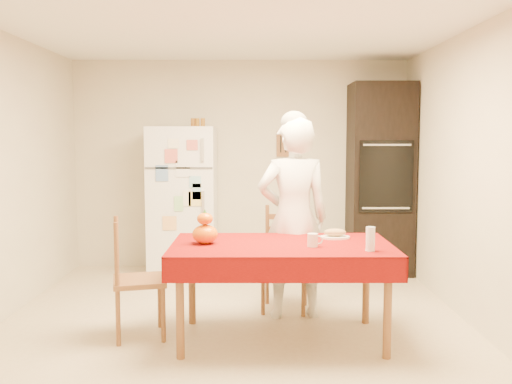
{
  "coord_description": "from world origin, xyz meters",
  "views": [
    {
      "loc": [
        0.17,
        -4.66,
        1.58
      ],
      "look_at": [
        0.19,
        0.2,
        1.12
      ],
      "focal_mm": 40.0,
      "sensor_mm": 36.0,
      "label": 1
    }
  ],
  "objects_px": {
    "seated_woman": "(293,218)",
    "pumpkin_lower": "(205,234)",
    "coffee_mug": "(313,240)",
    "wine_glass": "(370,239)",
    "refrigerator": "(183,201)",
    "oven_cabinet": "(380,179)",
    "bread_plate": "(335,237)",
    "chair_left": "(131,274)",
    "dining_table": "(281,253)",
    "chair_far": "(285,254)"
  },
  "relations": [
    {
      "from": "dining_table",
      "to": "pumpkin_lower",
      "type": "relative_size",
      "value": 8.56
    },
    {
      "from": "refrigerator",
      "to": "seated_woman",
      "type": "distance_m",
      "value": 1.98
    },
    {
      "from": "pumpkin_lower",
      "to": "chair_left",
      "type": "bearing_deg",
      "value": 174.61
    },
    {
      "from": "seated_woman",
      "to": "wine_glass",
      "type": "relative_size",
      "value": 9.95
    },
    {
      "from": "chair_far",
      "to": "bread_plate",
      "type": "distance_m",
      "value": 0.75
    },
    {
      "from": "dining_table",
      "to": "bread_plate",
      "type": "distance_m",
      "value": 0.51
    },
    {
      "from": "chair_far",
      "to": "pumpkin_lower",
      "type": "bearing_deg",
      "value": -121.34
    },
    {
      "from": "coffee_mug",
      "to": "chair_left",
      "type": "bearing_deg",
      "value": 172.68
    },
    {
      "from": "seated_woman",
      "to": "bread_plate",
      "type": "bearing_deg",
      "value": 124.21
    },
    {
      "from": "chair_far",
      "to": "wine_glass",
      "type": "xyz_separation_m",
      "value": [
        0.55,
        -1.11,
        0.34
      ]
    },
    {
      "from": "chair_left",
      "to": "seated_woman",
      "type": "bearing_deg",
      "value": -81.93
    },
    {
      "from": "seated_woman",
      "to": "pumpkin_lower",
      "type": "distance_m",
      "value": 0.93
    },
    {
      "from": "dining_table",
      "to": "pumpkin_lower",
      "type": "height_order",
      "value": "pumpkin_lower"
    },
    {
      "from": "oven_cabinet",
      "to": "dining_table",
      "type": "height_order",
      "value": "oven_cabinet"
    },
    {
      "from": "chair_left",
      "to": "bread_plate",
      "type": "height_order",
      "value": "chair_left"
    },
    {
      "from": "seated_woman",
      "to": "bread_plate",
      "type": "xyz_separation_m",
      "value": [
        0.32,
        -0.35,
        -0.1
      ]
    },
    {
      "from": "seated_woman",
      "to": "coffee_mug",
      "type": "distance_m",
      "value": 0.71
    },
    {
      "from": "pumpkin_lower",
      "to": "dining_table",
      "type": "bearing_deg",
      "value": -0.51
    },
    {
      "from": "refrigerator",
      "to": "chair_left",
      "type": "relative_size",
      "value": 1.79
    },
    {
      "from": "chair_left",
      "to": "seated_woman",
      "type": "distance_m",
      "value": 1.46
    },
    {
      "from": "oven_cabinet",
      "to": "dining_table",
      "type": "relative_size",
      "value": 1.29
    },
    {
      "from": "seated_woman",
      "to": "pumpkin_lower",
      "type": "bearing_deg",
      "value": 31.02
    },
    {
      "from": "refrigerator",
      "to": "oven_cabinet",
      "type": "height_order",
      "value": "oven_cabinet"
    },
    {
      "from": "bread_plate",
      "to": "pumpkin_lower",
      "type": "bearing_deg",
      "value": -167.69
    },
    {
      "from": "oven_cabinet",
      "to": "chair_left",
      "type": "xyz_separation_m",
      "value": [
        -2.43,
        -2.18,
        -0.59
      ]
    },
    {
      "from": "coffee_mug",
      "to": "seated_woman",
      "type": "bearing_deg",
      "value": 97.78
    },
    {
      "from": "seated_woman",
      "to": "bread_plate",
      "type": "distance_m",
      "value": 0.48
    },
    {
      "from": "seated_woman",
      "to": "dining_table",
      "type": "bearing_deg",
      "value": 69.63
    },
    {
      "from": "chair_left",
      "to": "seated_woman",
      "type": "height_order",
      "value": "seated_woman"
    },
    {
      "from": "wine_glass",
      "to": "chair_left",
      "type": "bearing_deg",
      "value": 169.32
    },
    {
      "from": "chair_left",
      "to": "dining_table",
      "type": "bearing_deg",
      "value": -106.55
    },
    {
      "from": "coffee_mug",
      "to": "wine_glass",
      "type": "distance_m",
      "value": 0.43
    },
    {
      "from": "seated_woman",
      "to": "coffee_mug",
      "type": "relative_size",
      "value": 17.51
    },
    {
      "from": "wine_glass",
      "to": "bread_plate",
      "type": "height_order",
      "value": "wine_glass"
    },
    {
      "from": "bread_plate",
      "to": "refrigerator",
      "type": "bearing_deg",
      "value": 127.05
    },
    {
      "from": "pumpkin_lower",
      "to": "bread_plate",
      "type": "distance_m",
      "value": 1.07
    },
    {
      "from": "pumpkin_lower",
      "to": "wine_glass",
      "type": "bearing_deg",
      "value": -13.19
    },
    {
      "from": "coffee_mug",
      "to": "dining_table",
      "type": "bearing_deg",
      "value": 152.23
    },
    {
      "from": "chair_left",
      "to": "bread_plate",
      "type": "bearing_deg",
      "value": -97.62
    },
    {
      "from": "chair_far",
      "to": "coffee_mug",
      "type": "height_order",
      "value": "chair_far"
    },
    {
      "from": "chair_left",
      "to": "seated_woman",
      "type": "relative_size",
      "value": 0.54
    },
    {
      "from": "pumpkin_lower",
      "to": "bread_plate",
      "type": "height_order",
      "value": "pumpkin_lower"
    },
    {
      "from": "seated_woman",
      "to": "chair_left",
      "type": "bearing_deg",
      "value": 14.03
    },
    {
      "from": "coffee_mug",
      "to": "chair_far",
      "type": "bearing_deg",
      "value": 99.08
    },
    {
      "from": "chair_left",
      "to": "bread_plate",
      "type": "relative_size",
      "value": 3.96
    },
    {
      "from": "refrigerator",
      "to": "wine_glass",
      "type": "distance_m",
      "value": 2.98
    },
    {
      "from": "oven_cabinet",
      "to": "wine_glass",
      "type": "bearing_deg",
      "value": -103.78
    },
    {
      "from": "bread_plate",
      "to": "seated_woman",
      "type": "bearing_deg",
      "value": 131.84
    },
    {
      "from": "seated_woman",
      "to": "bread_plate",
      "type": "height_order",
      "value": "seated_woman"
    },
    {
      "from": "chair_far",
      "to": "seated_woman",
      "type": "distance_m",
      "value": 0.45
    }
  ]
}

